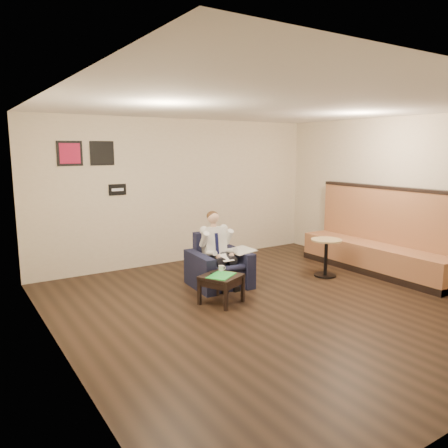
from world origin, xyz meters
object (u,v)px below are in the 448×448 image
green_folder (221,275)px  coffee_mug (221,268)px  armchair (219,261)px  cafe_table (326,258)px  side_table (221,289)px  smartphone (215,273)px  banquette (377,231)px  seated_man (222,253)px

green_folder → coffee_mug: bearing=57.8°
armchair → cafe_table: bearing=-11.2°
armchair → cafe_table: armchair is taller
side_table → green_folder: bearing=-122.2°
armchair → smartphone: (-0.43, -0.55, -0.00)m
banquette → green_folder: bearing=178.3°
coffee_mug → banquette: (3.16, -0.30, 0.30)m
smartphone → banquette: size_ratio=0.04×
side_table → cafe_table: 2.31m
cafe_table → coffee_mug: bearing=179.9°
seated_man → banquette: size_ratio=0.39×
side_table → green_folder: (-0.02, -0.03, 0.22)m
banquette → armchair: bearing=163.8°
armchair → coffee_mug: bearing=-114.7°
seated_man → cafe_table: seated_man is taller
coffee_mug → banquette: 3.19m
side_table → coffee_mug: (0.11, 0.17, 0.25)m
armchair → smartphone: size_ratio=6.72×
seated_man → smartphone: seated_man is taller
armchair → seated_man: 0.19m
armchair → coffee_mug: armchair is taller
side_table → smartphone: (-0.02, 0.16, 0.21)m
side_table → smartphone: smartphone is taller
side_table → cafe_table: bearing=4.1°
seated_man → smartphone: 0.62m
smartphone → cafe_table: bearing=-13.8°
seated_man → green_folder: bearing=-119.2°
side_table → coffee_mug: coffee_mug is taller
armchair → smartphone: 0.69m
armchair → cafe_table: 1.97m
smartphone → green_folder: bearing=-104.0°
seated_man → side_table: bearing=-119.2°
armchair → banquette: bearing=-11.5°
armchair → cafe_table: size_ratio=1.32×
seated_man → side_table: (-0.40, -0.59, -0.37)m
green_folder → coffee_mug: size_ratio=4.74×
seated_man → armchair: bearing=90.0°
side_table → green_folder: size_ratio=1.22×
armchair → side_table: size_ratio=1.71×
armchair → cafe_table: (1.89, -0.54, -0.09)m
green_folder → cafe_table: size_ratio=0.63×
smartphone → banquette: bearing=-19.0°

